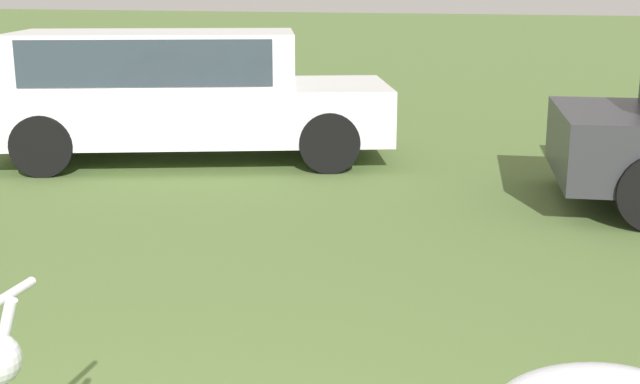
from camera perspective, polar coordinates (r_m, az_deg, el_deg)
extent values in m
cube|color=silver|center=(9.42, -8.76, 5.57)|extent=(4.68, 3.31, 0.60)
cube|color=silver|center=(9.40, -11.35, 9.01)|extent=(3.41, 2.63, 0.60)
cube|color=#2D3842|center=(9.40, -11.35, 9.13)|extent=(3.00, 2.47, 0.48)
cylinder|color=black|center=(10.21, 0.01, 5.07)|extent=(0.67, 0.46, 0.64)
cylinder|color=black|center=(8.66, 0.65, 3.46)|extent=(0.67, 0.46, 0.64)
cylinder|color=black|center=(10.46, -16.45, 4.72)|extent=(0.67, 0.46, 0.64)
cylinder|color=black|center=(8.95, -18.64, 3.07)|extent=(0.67, 0.46, 0.64)
cylinder|color=black|center=(8.68, 19.97, 2.63)|extent=(0.67, 0.33, 0.64)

